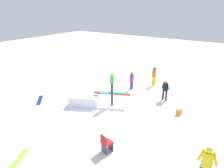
# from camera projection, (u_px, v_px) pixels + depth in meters

# --- Properties ---
(ground_plane) EXTENTS (60.00, 60.00, 0.00)m
(ground_plane) POSITION_uv_depth(u_px,v_px,m) (112.00, 105.00, 14.24)
(ground_plane) COLOR white
(rail_feature) EXTENTS (2.28, 1.24, 0.88)m
(rail_feature) POSITION_uv_depth(u_px,v_px,m) (112.00, 95.00, 13.98)
(rail_feature) COLOR black
(rail_feature) RESTS_ON ground
(snow_kicker_ramp) EXTENTS (2.26, 2.11, 0.66)m
(snow_kicker_ramp) POSITION_uv_depth(u_px,v_px,m) (85.00, 99.00, 14.41)
(snow_kicker_ramp) COLOR white
(snow_kicker_ramp) RESTS_ON ground
(main_rider_on_rail) EXTENTS (1.43, 1.03, 1.38)m
(main_rider_on_rail) POSITION_uv_depth(u_px,v_px,m) (112.00, 83.00, 13.70)
(main_rider_on_rail) COLOR #2EAAC4
(main_rider_on_rail) RESTS_ON rail_feature
(bystander_black) EXTENTS (0.58, 0.27, 1.40)m
(bystander_black) POSITION_uv_depth(u_px,v_px,m) (165.00, 89.00, 14.78)
(bystander_black) COLOR black
(bystander_black) RESTS_ON ground
(bystander_yellow) EXTENTS (0.70, 0.25, 1.61)m
(bystander_yellow) POSITION_uv_depth(u_px,v_px,m) (207.00, 164.00, 7.72)
(bystander_yellow) COLOR navy
(bystander_yellow) RESTS_ON ground
(bystander_purple) EXTENTS (0.21, 0.61, 1.40)m
(bystander_purple) POSITION_uv_depth(u_px,v_px,m) (132.00, 80.00, 16.65)
(bystander_purple) COLOR #3F3A75
(bystander_purple) RESTS_ON ground
(bystander_orange) EXTENTS (0.23, 0.69, 1.52)m
(bystander_orange) POSITION_uv_depth(u_px,v_px,m) (154.00, 75.00, 17.51)
(bystander_orange) COLOR yellow
(bystander_orange) RESTS_ON ground
(loose_snowboard_lime) EXTENTS (0.98, 1.51, 0.02)m
(loose_snowboard_lime) POSITION_uv_depth(u_px,v_px,m) (18.00, 160.00, 9.22)
(loose_snowboard_lime) COLOR #92E23B
(loose_snowboard_lime) RESTS_ON ground
(loose_snowboard_navy) EXTENTS (1.28, 1.32, 0.02)m
(loose_snowboard_navy) POSITION_uv_depth(u_px,v_px,m) (40.00, 100.00, 14.97)
(loose_snowboard_navy) COLOR navy
(loose_snowboard_navy) RESTS_ON ground
(folding_chair) EXTENTS (0.56, 0.56, 0.88)m
(folding_chair) POSITION_uv_depth(u_px,v_px,m) (106.00, 144.00, 9.63)
(folding_chair) COLOR #3F3F44
(folding_chair) RESTS_ON ground
(backpack_on_snow) EXTENTS (0.31, 0.36, 0.34)m
(backpack_on_snow) POSITION_uv_depth(u_px,v_px,m) (179.00, 112.00, 12.99)
(backpack_on_snow) COLOR orange
(backpack_on_snow) RESTS_ON ground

